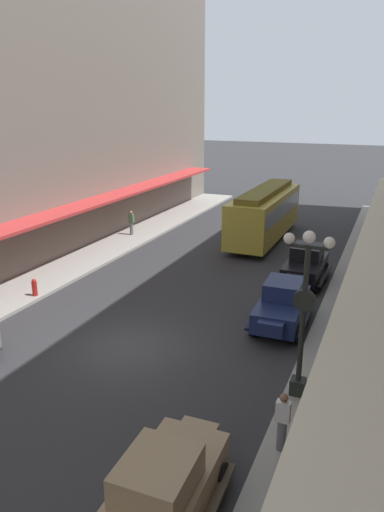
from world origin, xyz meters
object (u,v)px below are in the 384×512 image
at_px(parked_car_3, 282,303).
at_px(lamp_post_with_clock, 304,308).
at_px(fire_hydrant, 34,287).
at_px(parked_car_1, 306,263).
at_px(pedestrian_2, 282,421).
at_px(parked_car_2, 163,489).
at_px(streetcar, 265,212).
at_px(pedestrian_0, 131,223).

distance_m(parked_car_3, lamp_post_with_clock, 5.51).
distance_m(lamp_post_with_clock, fire_hydrant, 13.34).
xyz_separation_m(parked_car_3, lamp_post_with_clock, (1.63, -4.86, 2.04)).
xyz_separation_m(parked_car_1, pedestrian_2, (1.80, -12.97, 0.05)).
xyz_separation_m(parked_car_3, fire_hydrant, (-11.12, -1.78, -0.38)).
bearing_deg(parked_car_1, fire_hydrant, -146.80).
height_order(parked_car_2, parked_car_3, same).
height_order(parked_car_1, streetcar, streetcar).
distance_m(parked_car_2, pedestrian_2, 3.63).
xyz_separation_m(lamp_post_with_clock, fire_hydrant, (-12.75, 3.08, -2.42)).
bearing_deg(lamp_post_with_clock, streetcar, 108.31).
bearing_deg(parked_car_3, pedestrian_2, -77.01).
bearing_deg(lamp_post_with_clock, pedestrian_2, -87.75).
height_order(parked_car_1, fire_hydrant, parked_car_1).
relative_size(fire_hydrant, pedestrian_2, 0.50).
height_order(lamp_post_with_clock, pedestrian_0, lamp_post_with_clock).
relative_size(parked_car_3, streetcar, 0.45).
distance_m(fire_hydrant, pedestrian_2, 14.08).
height_order(pedestrian_0, pedestrian_2, same).
distance_m(fire_hydrant, pedestrian_0, 11.30).
bearing_deg(lamp_post_with_clock, fire_hydrant, 166.42).
height_order(parked_car_1, lamp_post_with_clock, lamp_post_with_clock).
relative_size(parked_car_1, streetcar, 0.45).
height_order(parked_car_2, pedestrian_2, parked_car_2).
bearing_deg(parked_car_2, lamp_post_with_clock, 73.63).
distance_m(parked_car_1, lamp_post_with_clock, 10.65).
bearing_deg(pedestrian_2, fire_hydrant, 155.98).
xyz_separation_m(parked_car_2, pedestrian_2, (1.81, 3.15, 0.05)).
relative_size(lamp_post_with_clock, pedestrian_2, 3.15).
relative_size(parked_car_1, parked_car_2, 1.00).
bearing_deg(pedestrian_0, parked_car_1, -17.77).
bearing_deg(parked_car_1, parked_car_2, -90.04).
height_order(parked_car_3, lamp_post_with_clock, lamp_post_with_clock).
xyz_separation_m(fire_hydrant, pedestrian_0, (-1.35, 11.22, 0.43)).
bearing_deg(streetcar, parked_car_2, -80.23).
bearing_deg(pedestrian_0, streetcar, 17.85).
relative_size(parked_car_3, lamp_post_with_clock, 0.83).
distance_m(parked_car_2, streetcar, 23.17).
distance_m(parked_car_3, pedestrian_0, 15.64).
bearing_deg(parked_car_2, parked_car_1, 89.96).
relative_size(parked_car_3, pedestrian_2, 2.62).
relative_size(pedestrian_0, pedestrian_2, 1.00).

